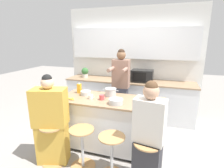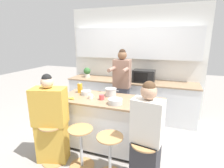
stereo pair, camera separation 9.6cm
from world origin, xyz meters
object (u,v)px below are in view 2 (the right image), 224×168
Objects in this scene: bar_stool_leftmost at (53,142)px; juice_carton at (80,88)px; coffee_cup_far at (102,97)px; microwave at (144,76)px; kitchen_island at (111,123)px; cooking_pot at (111,92)px; person_cooking at (122,91)px; person_wrapped_blanket at (51,122)px; potted_plant at (87,72)px; bar_stool_center_left at (81,146)px; bar_stool_rightmost at (144,163)px; fruit_bowl at (115,101)px; bar_stool_center_right at (110,155)px; banana_bunch at (72,98)px; coffee_cup_near at (91,97)px; person_seated_near at (146,140)px.

bar_stool_leftmost is 3.27× the size of juice_carton.
coffee_cup_far is 0.23× the size of microwave.
cooking_pot reaches higher than kitchen_island.
person_cooking is 1.21× the size of person_wrapped_blanket.
potted_plant is at bearing 148.50° from person_cooking.
juice_carton is 1.36m from potted_plant.
bar_stool_rightmost is at bearing -3.00° from bar_stool_center_left.
coffee_cup_far reaches higher than bar_stool_rightmost.
bar_stool_rightmost is at bearing -47.83° from potted_plant.
bar_stool_center_left is 0.85m from fruit_bowl.
bar_stool_center_right is 1.14m from banana_bunch.
coffee_cup_far is (-0.37, 0.61, 0.61)m from bar_stool_center_right.
kitchen_island is 6.96× the size of potted_plant.
person_wrapped_blanket is 1.12m from cooking_pot.
bar_stool_center_left is 0.48m from bar_stool_center_right.
potted_plant reaches higher than bar_stool_center_right.
person_wrapped_blanket reaches higher than bar_stool_leftmost.
kitchen_island is at bearing -103.76° from microwave.
cooking_pot reaches higher than fruit_bowl.
cooking_pot is 1.14× the size of potted_plant.
bar_stool_center_right is at bearing -55.92° from potted_plant.
coffee_cup_far is at bearing -22.67° from juice_carton.
bar_stool_rightmost is 5.57× the size of coffee_cup_far.
banana_bunch is (-0.38, 0.40, 0.59)m from bar_stool_center_left.
person_wrapped_blanket is (-0.99, 0.03, 0.32)m from bar_stool_center_right.
bar_stool_center_right is at bearing -5.86° from bar_stool_center_left.
bar_stool_leftmost is at bearing -65.74° from person_wrapped_blanket.
banana_bunch is 1.75m from potted_plant.
microwave reaches higher than fruit_bowl.
potted_plant reaches higher than coffee_cup_near.
coffee_cup_near is 0.56× the size of juice_carton.
banana_bunch reaches higher than bar_stool_leftmost.
bar_stool_center_right is 2.47× the size of potted_plant.
juice_carton is (-1.40, 0.80, 0.34)m from person_seated_near.
fruit_bowl reaches higher than coffee_cup_near.
bar_stool_leftmost is at bearing -136.51° from kitchen_island.
fruit_bowl is (0.87, 0.49, 0.61)m from bar_stool_leftmost.
bar_stool_rightmost is at bearing -83.59° from person_seated_near.
bar_stool_center_right is at bearing 179.88° from bar_stool_rightmost.
bar_stool_leftmost is at bearing -93.12° from juice_carton.
person_cooking is 0.93m from fruit_bowl.
person_seated_near is 6.29× the size of fruit_bowl.
coffee_cup_far is (0.20, 0.01, 0.01)m from coffee_cup_near.
person_cooking reaches higher than coffee_cup_far.
bar_stool_center_right is at bearing -166.49° from person_seated_near.
person_seated_near is 2.89× the size of microwave.
person_wrapped_blanket is 6.23× the size of fruit_bowl.
bar_stool_center_right is at bearing -70.94° from cooking_pot.
microwave reaches higher than potted_plant.
person_seated_near reaches higher than fruit_bowl.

